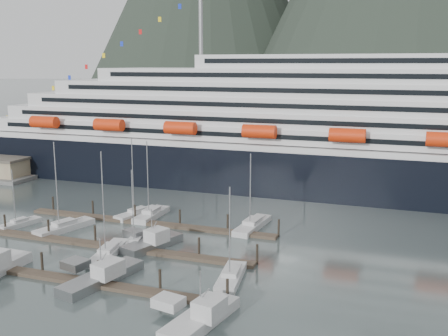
{
  "coord_description": "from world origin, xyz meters",
  "views": [
    {
      "loc": [
        38.35,
        -64.57,
        28.37
      ],
      "look_at": [
        7.59,
        22.0,
        10.02
      ],
      "focal_mm": 42.0,
      "sensor_mm": 36.0,
      "label": 1
    }
  ],
  "objects_px": {
    "trawler_d": "(200,316)",
    "sailboat_d": "(108,253)",
    "sailboat_a": "(20,224)",
    "trawler_c": "(101,276)",
    "cruise_ship": "(368,138)",
    "sailboat_b": "(65,228)",
    "sailboat_h": "(231,277)",
    "sailboat_c": "(135,243)",
    "sailboat_g": "(252,226)",
    "sailboat_f": "(151,215)",
    "sailboat_e": "(138,214)",
    "trawler_e": "(152,242)"
  },
  "relations": [
    {
      "from": "trawler_c",
      "to": "trawler_d",
      "type": "height_order",
      "value": "trawler_d"
    },
    {
      "from": "sailboat_b",
      "to": "sailboat_g",
      "type": "height_order",
      "value": "sailboat_b"
    },
    {
      "from": "sailboat_g",
      "to": "sailboat_c",
      "type": "bearing_deg",
      "value": 139.92
    },
    {
      "from": "cruise_ship",
      "to": "sailboat_a",
      "type": "relative_size",
      "value": 19.69
    },
    {
      "from": "trawler_d",
      "to": "sailboat_d",
      "type": "bearing_deg",
      "value": 65.66
    },
    {
      "from": "sailboat_c",
      "to": "sailboat_h",
      "type": "distance_m",
      "value": 20.27
    },
    {
      "from": "sailboat_h",
      "to": "trawler_e",
      "type": "height_order",
      "value": "sailboat_h"
    },
    {
      "from": "sailboat_a",
      "to": "trawler_c",
      "type": "xyz_separation_m",
      "value": [
        27.03,
        -16.21,
        0.47
      ]
    },
    {
      "from": "sailboat_e",
      "to": "sailboat_h",
      "type": "distance_m",
      "value": 34.71
    },
    {
      "from": "sailboat_h",
      "to": "trawler_e",
      "type": "distance_m",
      "value": 17.73
    },
    {
      "from": "sailboat_d",
      "to": "trawler_d",
      "type": "distance_m",
      "value": 25.65
    },
    {
      "from": "sailboat_c",
      "to": "sailboat_g",
      "type": "height_order",
      "value": "sailboat_g"
    },
    {
      "from": "cruise_ship",
      "to": "sailboat_a",
      "type": "xyz_separation_m",
      "value": [
        -55.82,
        -47.52,
        -11.65
      ]
    },
    {
      "from": "sailboat_d",
      "to": "trawler_e",
      "type": "bearing_deg",
      "value": -49.53
    },
    {
      "from": "sailboat_g",
      "to": "sailboat_h",
      "type": "xyz_separation_m",
      "value": [
        3.73,
        -22.61,
        -0.0
      ]
    },
    {
      "from": "sailboat_b",
      "to": "sailboat_d",
      "type": "relative_size",
      "value": 0.97
    },
    {
      "from": "sailboat_e",
      "to": "trawler_e",
      "type": "xyz_separation_m",
      "value": [
        10.48,
        -14.7,
        0.45
      ]
    },
    {
      "from": "sailboat_a",
      "to": "cruise_ship",
      "type": "bearing_deg",
      "value": -35.08
    },
    {
      "from": "cruise_ship",
      "to": "trawler_e",
      "type": "xyz_separation_m",
      "value": [
        -28.56,
        -49.65,
        -11.16
      ]
    },
    {
      "from": "cruise_ship",
      "to": "sailboat_h",
      "type": "bearing_deg",
      "value": -102.45
    },
    {
      "from": "sailboat_a",
      "to": "sailboat_f",
      "type": "xyz_separation_m",
      "value": [
        19.61,
        12.56,
        0.06
      ]
    },
    {
      "from": "sailboat_e",
      "to": "sailboat_h",
      "type": "xyz_separation_m",
      "value": [
        26.33,
        -22.61,
        -0.01
      ]
    },
    {
      "from": "sailboat_a",
      "to": "trawler_d",
      "type": "xyz_separation_m",
      "value": [
        43.66,
        -22.4,
        0.5
      ]
    },
    {
      "from": "sailboat_e",
      "to": "trawler_c",
      "type": "distance_m",
      "value": 30.55
    },
    {
      "from": "sailboat_e",
      "to": "sailboat_h",
      "type": "bearing_deg",
      "value": -112.83
    },
    {
      "from": "sailboat_h",
      "to": "trawler_c",
      "type": "height_order",
      "value": "sailboat_h"
    },
    {
      "from": "sailboat_f",
      "to": "sailboat_a",
      "type": "bearing_deg",
      "value": 122.29
    },
    {
      "from": "sailboat_b",
      "to": "sailboat_g",
      "type": "relative_size",
      "value": 1.15
    },
    {
      "from": "sailboat_c",
      "to": "trawler_c",
      "type": "distance_m",
      "value": 14.26
    },
    {
      "from": "sailboat_f",
      "to": "sailboat_g",
      "type": "relative_size",
      "value": 1.08
    },
    {
      "from": "sailboat_b",
      "to": "sailboat_g",
      "type": "xyz_separation_m",
      "value": [
        30.42,
        11.9,
        -0.02
      ]
    },
    {
      "from": "sailboat_d",
      "to": "sailboat_h",
      "type": "relative_size",
      "value": 1.22
    },
    {
      "from": "sailboat_d",
      "to": "trawler_d",
      "type": "height_order",
      "value": "sailboat_d"
    },
    {
      "from": "trawler_d",
      "to": "sailboat_e",
      "type": "bearing_deg",
      "value": 48.71
    },
    {
      "from": "sailboat_e",
      "to": "sailboat_f",
      "type": "bearing_deg",
      "value": -72.18
    },
    {
      "from": "sailboat_c",
      "to": "sailboat_d",
      "type": "xyz_separation_m",
      "value": [
        -1.64,
        -5.31,
        0.03
      ]
    },
    {
      "from": "sailboat_e",
      "to": "sailboat_g",
      "type": "bearing_deg",
      "value": -72.18
    },
    {
      "from": "sailboat_b",
      "to": "sailboat_e",
      "type": "xyz_separation_m",
      "value": [
        7.82,
        11.9,
        -0.01
      ]
    },
    {
      "from": "trawler_c",
      "to": "sailboat_g",
      "type": "bearing_deg",
      "value": -10.36
    },
    {
      "from": "sailboat_a",
      "to": "sailboat_h",
      "type": "relative_size",
      "value": 0.79
    },
    {
      "from": "sailboat_c",
      "to": "trawler_c",
      "type": "bearing_deg",
      "value": 176.61
    },
    {
      "from": "sailboat_f",
      "to": "sailboat_g",
      "type": "bearing_deg",
      "value": -90.36
    },
    {
      "from": "trawler_c",
      "to": "sailboat_b",
      "type": "bearing_deg",
      "value": 59.82
    },
    {
      "from": "sailboat_a",
      "to": "sailboat_g",
      "type": "height_order",
      "value": "sailboat_g"
    },
    {
      "from": "cruise_ship",
      "to": "trawler_c",
      "type": "relative_size",
      "value": 15.71
    },
    {
      "from": "sailboat_f",
      "to": "sailboat_b",
      "type": "bearing_deg",
      "value": 137.8
    },
    {
      "from": "sailboat_b",
      "to": "sailboat_d",
      "type": "xyz_separation_m",
      "value": [
        13.83,
        -8.17,
        -0.01
      ]
    },
    {
      "from": "sailboat_e",
      "to": "trawler_d",
      "type": "distance_m",
      "value": 44.11
    },
    {
      "from": "trawler_e",
      "to": "trawler_c",
      "type": "bearing_deg",
      "value": -162.07
    },
    {
      "from": "sailboat_a",
      "to": "sailboat_c",
      "type": "distance_m",
      "value": 24.52
    }
  ]
}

